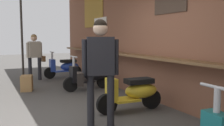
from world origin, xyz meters
The scene contains 8 objects.
ground_plane centered at (0.00, 0.00, 0.00)m, with size 37.23×37.23×0.00m, color #474442.
market_stall_facade centered at (-0.01, 1.86, 2.09)m, with size 13.30×2.53×3.76m.
scooter_blue centered at (-4.69, 1.08, 0.39)m, with size 0.46×1.40×0.97m.
scooter_black centered at (-2.28, 1.08, 0.39)m, with size 0.46×1.40×0.97m.
scooter_yellow centered at (-0.01, 1.08, 0.39)m, with size 0.48×1.40×0.97m.
shopper_browsing centered at (-4.65, 0.00, 0.95)m, with size 0.34×0.64×1.58m.
shopper_passing centered at (0.48, 0.12, 1.08)m, with size 0.39×0.69×1.75m.
merchandise_crate centered at (-2.93, -0.53, 0.21)m, with size 0.37×0.29×0.43m, color olive.
Camera 1 is at (4.01, -1.48, 1.46)m, focal length 39.13 mm.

